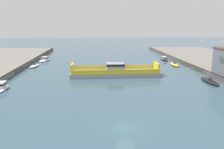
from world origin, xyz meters
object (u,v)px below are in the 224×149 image
object	(u,v)px
moored_boat_near_left	(35,66)
moored_boat_far_left	(164,59)
moored_boat_upstream_a	(45,59)
chain_ferry	(115,72)
moored_boat_far_right	(1,87)
moored_boat_mid_right	(174,64)
moored_boat_mid_left	(209,81)

from	to	relation	value
moored_boat_near_left	moored_boat_far_left	world-z (taller)	moored_boat_far_left
moored_boat_far_left	moored_boat_upstream_a	bearing A→B (deg)	177.24
chain_ferry	moored_boat_far_right	world-z (taller)	chain_ferry
moored_boat_mid_right	moored_boat_far_right	distance (m)	51.86
chain_ferry	moored_boat_far_right	xyz separation A→B (m)	(-24.86, -11.12, -0.42)
moored_boat_near_left	moored_boat_far_left	xyz separation A→B (m)	(45.47, 9.49, 0.22)
moored_boat_near_left	moored_boat_far_left	bearing A→B (deg)	11.79
moored_boat_mid_right	moored_boat_far_right	xyz separation A→B (m)	(-45.81, -24.30, 0.31)
moored_boat_mid_right	moored_boat_far_left	xyz separation A→B (m)	(-0.03, 10.81, 0.21)
moored_boat_mid_right	moored_boat_far_left	world-z (taller)	moored_boat_far_left
moored_boat_far_left	moored_boat_upstream_a	world-z (taller)	moored_boat_upstream_a
moored_boat_near_left	moored_boat_mid_left	world-z (taller)	moored_boat_mid_left
moored_boat_mid_left	moored_boat_mid_right	bearing A→B (deg)	91.13
chain_ferry	moored_boat_upstream_a	xyz separation A→B (m)	(-23.90, 26.15, -0.47)
moored_boat_mid_left	moored_boat_mid_right	distance (m)	21.90
moored_boat_upstream_a	moored_boat_mid_left	bearing A→B (deg)	-37.59
moored_boat_mid_right	moored_boat_far_right	size ratio (longest dim) A/B	1.02
moored_boat_far_left	chain_ferry	bearing A→B (deg)	-131.10
moored_boat_mid_right	chain_ferry	bearing A→B (deg)	-147.83
moored_boat_far_right	moored_boat_upstream_a	distance (m)	37.28
moored_boat_far_right	chain_ferry	bearing A→B (deg)	24.10
chain_ferry	moored_boat_upstream_a	distance (m)	35.43
chain_ferry	moored_boat_near_left	size ratio (longest dim) A/B	3.57
chain_ferry	moored_boat_mid_right	bearing A→B (deg)	32.17
chain_ferry	moored_boat_mid_left	distance (m)	23.10
moored_boat_near_left	moored_boat_far_left	size ratio (longest dim) A/B	0.90
moored_boat_upstream_a	moored_boat_near_left	bearing A→B (deg)	-93.15
chain_ferry	moored_boat_mid_left	bearing A→B (deg)	-22.17
moored_boat_mid_right	moored_boat_far_right	world-z (taller)	moored_boat_far_right
moored_boat_mid_left	moored_boat_far_right	bearing A→B (deg)	-177.02
moored_boat_far_left	moored_boat_far_right	world-z (taller)	moored_boat_far_right
moored_boat_near_left	moored_boat_upstream_a	distance (m)	11.67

